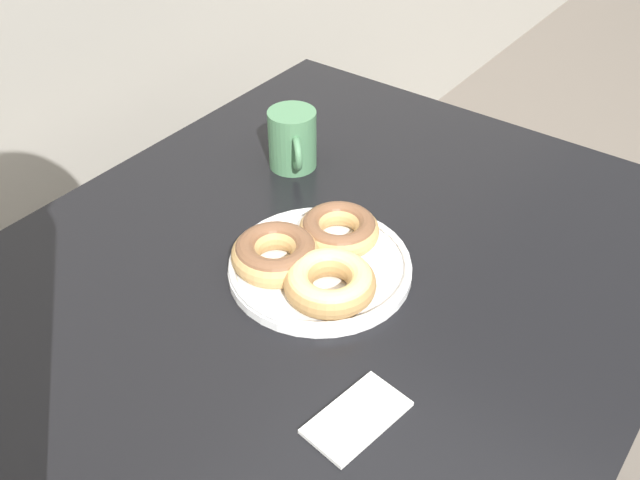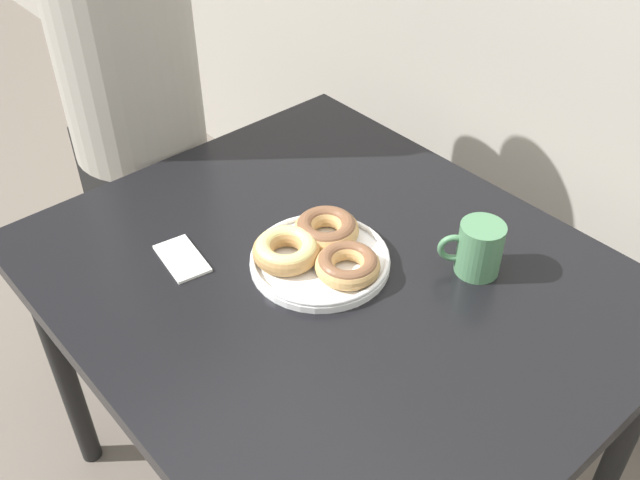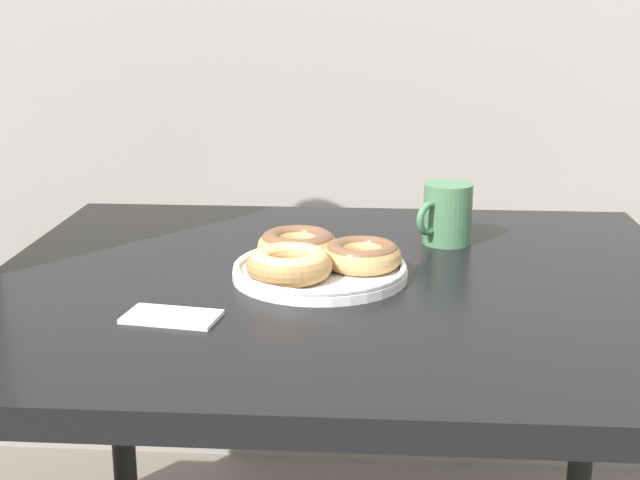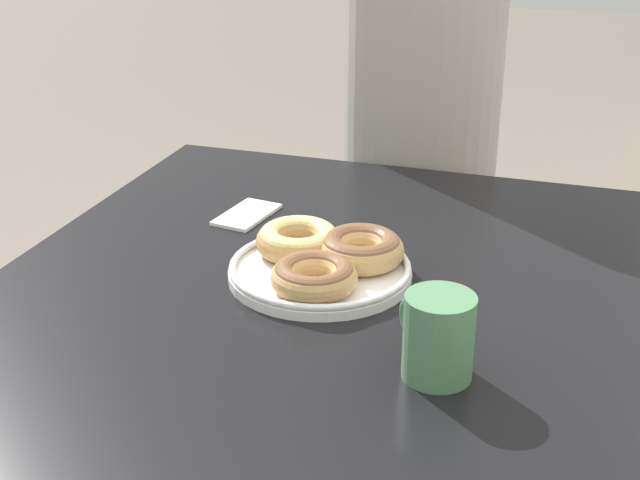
% 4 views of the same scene
% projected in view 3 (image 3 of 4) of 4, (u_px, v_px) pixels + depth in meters
% --- Properties ---
extents(dining_table, '(1.09, 0.92, 0.73)m').
position_uv_depth(dining_table, '(340.00, 324.00, 1.37)').
color(dining_table, black).
rests_on(dining_table, ground_plane).
extents(donut_plate, '(0.27, 0.27, 0.06)m').
position_uv_depth(donut_plate, '(316.00, 260.00, 1.35)').
color(donut_plate, white).
rests_on(donut_plate, dining_table).
extents(coffee_mug, '(0.10, 0.10, 0.10)m').
position_uv_depth(coffee_mug, '(447.00, 213.00, 1.53)').
color(coffee_mug, '#4C7F56').
rests_on(coffee_mug, dining_table).
extents(napkin, '(0.13, 0.09, 0.01)m').
position_uv_depth(napkin, '(172.00, 317.00, 1.19)').
color(napkin, white).
rests_on(napkin, dining_table).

